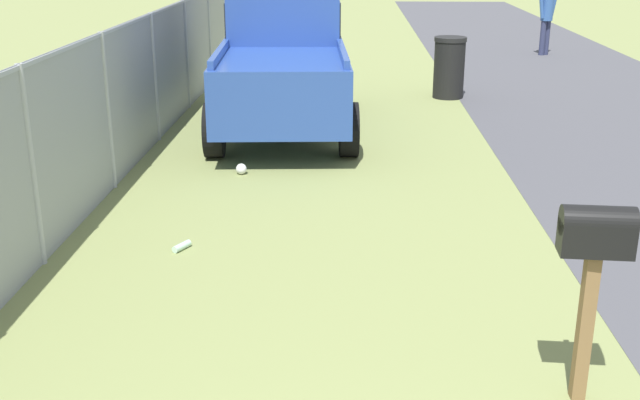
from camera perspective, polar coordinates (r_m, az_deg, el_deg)
The scene contains 7 objects.
mailbox at distance 5.18m, azimuth 19.53°, elevation -3.38°, with size 0.23×0.46×1.37m.
pickup_truck at distance 12.50m, azimuth -2.67°, elevation 10.38°, with size 5.12×2.37×2.09m.
trash_bin at distance 15.06m, azimuth 9.46°, elevation 9.59°, with size 0.61×0.61×1.14m.
pedestrian at distance 21.08m, azimuth 16.32°, elevation 12.95°, with size 0.30×0.53×1.76m.
fence_section at distance 10.75m, azimuth -13.56°, elevation 8.00°, with size 16.43×0.07×1.89m.
litter_bottle_midfield_a at distance 7.80m, azimuth -10.12°, elevation -3.37°, with size 0.07×0.07×0.22m, color #B2D8BF.
litter_bag_midfield_b at distance 10.13m, azimuth -5.80°, elevation 2.29°, with size 0.14×0.14×0.14m, color silver.
Camera 1 is at (-1.19, 0.36, 2.96)m, focal length 43.57 mm.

